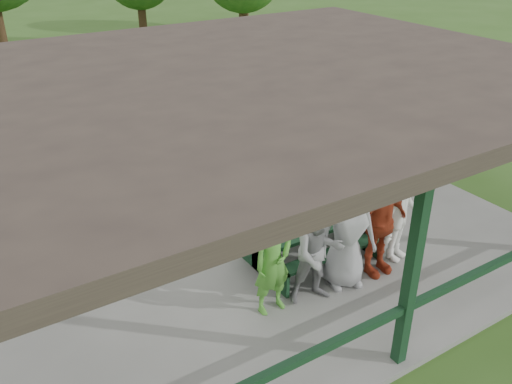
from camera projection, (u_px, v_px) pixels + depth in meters
ground at (253, 240)px, 10.40m from camera, size 90.00×90.00×0.00m
concrete_slab at (253, 238)px, 10.38m from camera, size 10.00×8.00×0.10m
pavilion_structure at (252, 78)px, 8.95m from camera, size 10.60×8.60×3.24m
picnic_table_near at (312, 236)px, 9.47m from camera, size 2.36×1.39×0.75m
picnic_table_far at (263, 188)px, 11.09m from camera, size 2.66×1.39×0.75m
table_setting at (310, 221)px, 9.32m from camera, size 2.46×0.45×0.10m
contestant_green at (273, 262)px, 8.07m from camera, size 0.65×0.43×1.76m
contestant_grey_left at (318, 253)px, 8.30m from camera, size 0.98×0.85×1.73m
contestant_grey_mid at (348, 232)px, 8.63m from camera, size 1.10×0.87×1.95m
contestant_red at (380, 223)px, 8.91m from camera, size 1.13×0.48×1.91m
contestant_white_fedora at (403, 212)px, 9.28m from camera, size 1.35×1.01×1.92m
spectator_lblue at (182, 177)px, 10.97m from camera, size 1.44×0.80×1.48m
spectator_blue at (124, 174)px, 10.76m from camera, size 0.67×0.46×1.77m
spectator_grey at (263, 157)px, 11.85m from camera, size 0.81×0.68×1.48m
pickup_truck at (160, 79)px, 17.80m from camera, size 5.40×2.87×1.45m
farm_trailer at (11, 110)px, 15.30m from camera, size 3.66×1.74×1.28m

